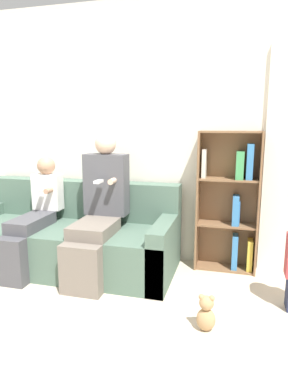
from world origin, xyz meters
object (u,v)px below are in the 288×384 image
Objects in this scene: child_seated at (34,215)px; bookshelf at (231,203)px; couch at (70,238)px; teddy_bear at (206,314)px; adult_seated at (99,205)px.

bookshelf reaches higher than child_seated.
teddy_bear is at bearing -29.08° from couch.
teddy_bear is (1.03, -0.66, -0.54)m from adult_seated.
adult_seated is 1.23m from bookshelf.
couch reaches higher than teddy_bear.
couch is 1.60× the size of adult_seated.
teddy_bear is (1.68, -0.61, -0.41)m from child_seated.
adult_seated is at bearing -158.94° from bookshelf.
couch is 7.97× the size of teddy_bear.
child_seated is (-0.29, -0.17, 0.26)m from couch.
bookshelf is 1.23m from teddy_bear.
child_seated is (-0.65, -0.05, -0.12)m from adult_seated.
child_seated is 0.80× the size of bookshelf.
teddy_bear is at bearing -96.02° from bookshelf.
bookshelf is (1.15, 0.44, -0.01)m from adult_seated.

